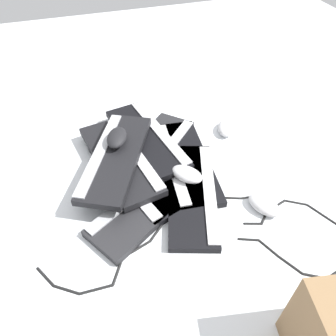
{
  "coord_description": "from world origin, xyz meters",
  "views": [
    {
      "loc": [
        -0.81,
        0.3,
        0.82
      ],
      "look_at": [
        -0.06,
        0.06,
        0.04
      ],
      "focal_mm": 35.0,
      "sensor_mm": 36.0,
      "label": 1
    }
  ],
  "objects_px": {
    "keyboard_1": "(136,175)",
    "keyboard_4": "(186,162)",
    "mouse_0": "(117,138)",
    "mouse_3": "(226,128)",
    "keyboard_5": "(120,159)",
    "keyboard_7": "(116,156)",
    "keyboard_6": "(147,138)",
    "mouse_2": "(187,174)",
    "keyboard_0": "(153,151)",
    "keyboard_3": "(193,192)",
    "mouse_1": "(264,205)",
    "keyboard_2": "(151,202)"
  },
  "relations": [
    {
      "from": "keyboard_1",
      "to": "keyboard_4",
      "type": "distance_m",
      "value": 0.19
    },
    {
      "from": "mouse_0",
      "to": "mouse_3",
      "type": "xyz_separation_m",
      "value": [
        0.04,
        -0.44,
        -0.09
      ]
    },
    {
      "from": "keyboard_4",
      "to": "keyboard_5",
      "type": "relative_size",
      "value": 0.98
    },
    {
      "from": "keyboard_5",
      "to": "keyboard_7",
      "type": "bearing_deg",
      "value": 134.65
    },
    {
      "from": "keyboard_6",
      "to": "mouse_2",
      "type": "distance_m",
      "value": 0.24
    },
    {
      "from": "keyboard_0",
      "to": "keyboard_1",
      "type": "height_order",
      "value": "same"
    },
    {
      "from": "keyboard_4",
      "to": "mouse_3",
      "type": "distance_m",
      "value": 0.26
    },
    {
      "from": "keyboard_5",
      "to": "mouse_0",
      "type": "xyz_separation_m",
      "value": [
        0.04,
        -0.0,
        0.07
      ]
    },
    {
      "from": "keyboard_3",
      "to": "mouse_3",
      "type": "xyz_separation_m",
      "value": [
        0.28,
        -0.25,
        0.01
      ]
    },
    {
      "from": "keyboard_1",
      "to": "mouse_3",
      "type": "xyz_separation_m",
      "value": [
        0.14,
        -0.41,
        0.01
      ]
    },
    {
      "from": "keyboard_5",
      "to": "mouse_1",
      "type": "xyz_separation_m",
      "value": [
        -0.32,
        -0.39,
        -0.02
      ]
    },
    {
      "from": "keyboard_7",
      "to": "mouse_2",
      "type": "xyz_separation_m",
      "value": [
        -0.13,
        -0.21,
        -0.02
      ]
    },
    {
      "from": "keyboard_4",
      "to": "mouse_0",
      "type": "height_order",
      "value": "mouse_0"
    },
    {
      "from": "keyboard_6",
      "to": "mouse_1",
      "type": "bearing_deg",
      "value": -146.19
    },
    {
      "from": "keyboard_0",
      "to": "keyboard_6",
      "type": "bearing_deg",
      "value": 10.97
    },
    {
      "from": "keyboard_2",
      "to": "keyboard_7",
      "type": "relative_size",
      "value": 0.99
    },
    {
      "from": "keyboard_5",
      "to": "mouse_1",
      "type": "height_order",
      "value": "keyboard_5"
    },
    {
      "from": "keyboard_4",
      "to": "keyboard_6",
      "type": "bearing_deg",
      "value": 38.41
    },
    {
      "from": "keyboard_2",
      "to": "mouse_3",
      "type": "height_order",
      "value": "mouse_3"
    },
    {
      "from": "keyboard_6",
      "to": "keyboard_3",
      "type": "bearing_deg",
      "value": -164.39
    },
    {
      "from": "mouse_1",
      "to": "mouse_3",
      "type": "relative_size",
      "value": 1.0
    },
    {
      "from": "keyboard_2",
      "to": "keyboard_4",
      "type": "bearing_deg",
      "value": -50.17
    },
    {
      "from": "keyboard_0",
      "to": "mouse_0",
      "type": "xyz_separation_m",
      "value": [
        -0.0,
        0.12,
        0.1
      ]
    },
    {
      "from": "keyboard_2",
      "to": "mouse_0",
      "type": "bearing_deg",
      "value": 12.41
    },
    {
      "from": "keyboard_3",
      "to": "mouse_2",
      "type": "bearing_deg",
      "value": 3.18
    },
    {
      "from": "keyboard_6",
      "to": "mouse_2",
      "type": "xyz_separation_m",
      "value": [
        -0.23,
        -0.08,
        0.01
      ]
    },
    {
      "from": "keyboard_6",
      "to": "mouse_1",
      "type": "distance_m",
      "value": 0.49
    },
    {
      "from": "keyboard_7",
      "to": "mouse_3",
      "type": "distance_m",
      "value": 0.47
    },
    {
      "from": "keyboard_1",
      "to": "mouse_0",
      "type": "relative_size",
      "value": 4.23
    },
    {
      "from": "keyboard_7",
      "to": "mouse_0",
      "type": "height_order",
      "value": "mouse_0"
    },
    {
      "from": "keyboard_2",
      "to": "keyboard_3",
      "type": "relative_size",
      "value": 0.98
    },
    {
      "from": "keyboard_7",
      "to": "keyboard_3",
      "type": "bearing_deg",
      "value": -130.48
    },
    {
      "from": "keyboard_4",
      "to": "mouse_1",
      "type": "xyz_separation_m",
      "value": [
        -0.27,
        -0.16,
        0.01
      ]
    },
    {
      "from": "keyboard_1",
      "to": "mouse_2",
      "type": "distance_m",
      "value": 0.18
    },
    {
      "from": "keyboard_7",
      "to": "keyboard_1",
      "type": "bearing_deg",
      "value": -130.97
    },
    {
      "from": "keyboard_0",
      "to": "mouse_3",
      "type": "xyz_separation_m",
      "value": [
        0.04,
        -0.32,
        0.01
      ]
    },
    {
      "from": "keyboard_5",
      "to": "mouse_3",
      "type": "height_order",
      "value": "keyboard_5"
    },
    {
      "from": "keyboard_4",
      "to": "keyboard_7",
      "type": "height_order",
      "value": "keyboard_7"
    },
    {
      "from": "keyboard_0",
      "to": "keyboard_4",
      "type": "height_order",
      "value": "same"
    },
    {
      "from": "mouse_0",
      "to": "mouse_3",
      "type": "bearing_deg",
      "value": -62.27
    },
    {
      "from": "keyboard_3",
      "to": "mouse_0",
      "type": "relative_size",
      "value": 4.23
    },
    {
      "from": "keyboard_3",
      "to": "keyboard_4",
      "type": "bearing_deg",
      "value": -11.93
    },
    {
      "from": "keyboard_4",
      "to": "mouse_2",
      "type": "height_order",
      "value": "mouse_2"
    },
    {
      "from": "keyboard_2",
      "to": "keyboard_3",
      "type": "distance_m",
      "value": 0.14
    },
    {
      "from": "keyboard_6",
      "to": "keyboard_1",
      "type": "bearing_deg",
      "value": 151.5
    },
    {
      "from": "mouse_0",
      "to": "mouse_2",
      "type": "relative_size",
      "value": 1.0
    },
    {
      "from": "keyboard_3",
      "to": "keyboard_6",
      "type": "xyz_separation_m",
      "value": [
        0.28,
        0.08,
        0.03
      ]
    },
    {
      "from": "keyboard_1",
      "to": "keyboard_5",
      "type": "xyz_separation_m",
      "value": [
        0.06,
        0.04,
        0.03
      ]
    },
    {
      "from": "mouse_0",
      "to": "mouse_2",
      "type": "distance_m",
      "value": 0.27
    },
    {
      "from": "keyboard_1",
      "to": "keyboard_2",
      "type": "xyz_separation_m",
      "value": [
        -0.13,
        -0.02,
        0.0
      ]
    }
  ]
}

